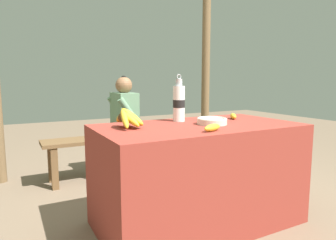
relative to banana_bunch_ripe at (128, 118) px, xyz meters
The scene contains 11 objects.
ground_plane 0.92m from the banana_bunch_ripe, 10.72° to the right, with size 12.00×12.00×0.00m, color #75604C.
market_counter 0.65m from the banana_bunch_ripe, 10.72° to the right, with size 1.41×0.75×0.71m.
banana_bunch_ripe is the anchor object (origin of this frame).
serving_bowl 0.59m from the banana_bunch_ripe, 12.06° to the right, with size 0.21×0.21×0.05m.
water_bottle 0.47m from the banana_bunch_ripe, 15.32° to the left, with size 0.09×0.09×0.35m.
loose_banana_front 0.54m from the banana_bunch_ripe, 40.98° to the right, with size 0.16×0.10×0.04m.
loose_banana_side 0.90m from the banana_bunch_ripe, ahead, with size 0.12×0.15×0.04m.
wooden_bench 1.36m from the banana_bunch_ripe, 69.02° to the left, with size 1.78×0.32×0.43m.
seated_vendor 1.24m from the banana_bunch_ripe, 73.35° to the left, with size 0.41×0.39×1.06m.
banana_bunch_green 1.58m from the banana_bunch_ripe, 50.83° to the left, with size 0.16×0.25×0.11m.
support_post_far 2.37m from the banana_bunch_ripe, 42.50° to the left, with size 0.11×0.11×2.60m.
Camera 1 is at (-1.15, -1.70, 1.02)m, focal length 32.00 mm.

